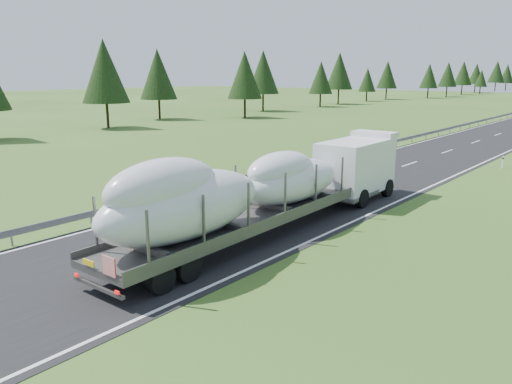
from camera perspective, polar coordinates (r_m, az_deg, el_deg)
The scene contains 3 objects.
ground at distance 22.51m, azimuth -10.99°, elevation -6.33°, with size 400.00×400.00×0.00m, color #34551C.
tree_line_left at distance 126.39m, azimuth 11.48°, elevation 13.05°, with size 14.85×256.43×12.37m.
boat_truck at distance 23.64m, azimuth 1.47°, elevation 0.78°, with size 3.39×21.15×4.48m.
Camera 1 is at (16.57, -13.24, 7.53)m, focal length 35.00 mm.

